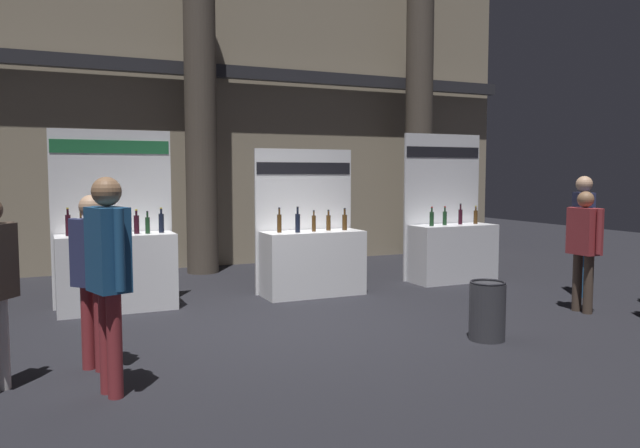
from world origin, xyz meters
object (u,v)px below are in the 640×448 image
at_px(exhibitor_booth_2, 312,257).
at_px(visitor_2, 109,265).
at_px(visitor_6, 93,268).
at_px(exhibitor_booth_3, 451,246).
at_px(visitor_0, 584,240).
at_px(exhibitor_booth_1, 116,264).
at_px(trash_bin, 487,311).
at_px(visitor_5, 583,224).

xyz_separation_m(exhibitor_booth_2, visitor_2, (-3.21, -3.24, 0.51)).
bearing_deg(visitor_6, exhibitor_booth_3, 71.56).
xyz_separation_m(exhibitor_booth_3, visitor_0, (0.16, -2.68, 0.35)).
relative_size(exhibitor_booth_1, exhibitor_booth_2, 1.10).
distance_m(trash_bin, visitor_2, 4.04).
distance_m(visitor_5, visitor_6, 6.97).
distance_m(exhibitor_booth_3, visitor_2, 6.76).
bearing_deg(visitor_2, trash_bin, 74.00).
xyz_separation_m(visitor_5, visitor_6, (-6.93, -0.72, -0.12)).
bearing_deg(exhibitor_booth_1, visitor_5, -16.27).
height_order(exhibitor_booth_3, visitor_5, exhibitor_booth_3).
relative_size(exhibitor_booth_2, exhibitor_booth_3, 0.88).
height_order(exhibitor_booth_1, visitor_6, exhibitor_booth_1).
bearing_deg(visitor_2, visitor_0, 79.01).
bearing_deg(visitor_2, exhibitor_booth_3, 102.41).
distance_m(trash_bin, visitor_0, 2.22).
height_order(visitor_0, visitor_5, visitor_5).
bearing_deg(visitor_6, exhibitor_booth_2, 84.99).
distance_m(exhibitor_booth_3, visitor_5, 2.17).
relative_size(exhibitor_booth_1, visitor_2, 1.34).
xyz_separation_m(exhibitor_booth_1, exhibitor_booth_3, (5.45, -0.02, -0.01)).
xyz_separation_m(exhibitor_booth_3, trash_bin, (-1.89, -3.26, -0.28)).
bearing_deg(visitor_0, exhibitor_booth_2, 49.12).
bearing_deg(visitor_5, exhibitor_booth_1, 105.35).
height_order(exhibitor_booth_1, exhibitor_booth_2, exhibitor_booth_1).
height_order(visitor_5, visitor_6, visitor_5).
distance_m(exhibitor_booth_1, exhibitor_booth_2, 2.82).
bearing_deg(visitor_2, visitor_6, 167.90).
height_order(exhibitor_booth_3, visitor_2, exhibitor_booth_3).
height_order(exhibitor_booth_2, visitor_5, exhibitor_booth_2).
bearing_deg(visitor_5, trash_bin, 147.23).
distance_m(exhibitor_booth_1, visitor_5, 6.74).
height_order(exhibitor_booth_1, visitor_0, exhibitor_booth_1).
distance_m(exhibitor_booth_2, visitor_2, 4.59).
distance_m(exhibitor_booth_1, visitor_0, 6.23).
relative_size(exhibitor_booth_3, visitor_0, 1.57).
relative_size(exhibitor_booth_1, exhibitor_booth_3, 0.97).
bearing_deg(visitor_6, visitor_0, 47.12).
bearing_deg(visitor_6, visitor_5, 53.89).
bearing_deg(exhibitor_booth_2, visitor_0, -42.50).
relative_size(exhibitor_booth_3, trash_bin, 3.83).
distance_m(exhibitor_booth_3, trash_bin, 3.78).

